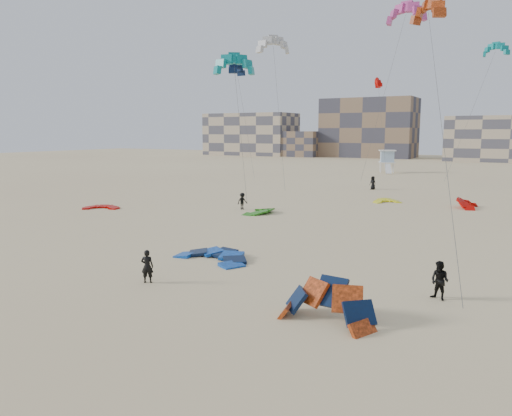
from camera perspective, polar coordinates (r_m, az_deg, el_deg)
The scene contains 23 objects.
ground at distance 26.86m, azimuth -10.05°, elevation -8.30°, with size 320.00×320.00×0.00m, color beige.
kite_ground_blue at distance 31.07m, azimuth -4.92°, elevation -5.87°, with size 4.57×4.75×0.77m, color blue, non-canonical shape.
kite_ground_orange at distance 21.37m, azimuth 7.88°, elevation -12.76°, with size 4.28×3.16×2.84m, color #FF541B, non-canonical shape.
kite_ground_red at distance 53.66m, azimuth -17.27°, elevation -0.06°, with size 3.31×3.51×0.43m, color #DC0100, non-canonical shape.
kite_ground_green at distance 48.56m, azimuth 0.30°, elevation -0.55°, with size 3.78×3.96×0.84m, color #358814, non-canonical shape.
kite_ground_red_far at distance 56.08m, azimuth 23.03°, elevation 0.00°, with size 3.35×3.19×1.59m, color #DC0100, non-canonical shape.
kite_ground_yellow at distance 57.57m, azimuth 14.75°, elevation 0.62°, with size 2.87×2.97×0.70m, color #FEFF1E, non-canonical shape.
kitesurfer_main at distance 26.69m, azimuth -12.33°, elevation -6.52°, with size 0.64×0.42×1.75m, color black.
kitesurfer_b at distance 25.01m, azimuth 20.26°, elevation -7.80°, with size 0.90×0.70×1.84m, color black.
kitesurfer_c at distance 50.62m, azimuth -1.57°, elevation 0.80°, with size 1.09×0.63×1.69m, color black.
kitesurfer_e at distance 69.98m, azimuth 13.21°, elevation 2.82°, with size 0.89×0.58×1.83m, color black.
kite_fly_teal_a at distance 46.66m, azimuth -2.51°, elevation 15.88°, with size 4.86×4.84×13.81m.
kite_fly_orange at distance 51.09m, azimuth 19.09°, elevation 20.40°, with size 10.31×31.62×18.99m.
kite_fly_grey at distance 61.31m, azimuth 1.99°, elevation 17.98°, with size 5.27×5.26×17.99m.
kite_fly_pink at distance 67.20m, azimuth 16.74°, elevation 20.41°, with size 8.80×6.28×22.51m.
kite_fly_navy at distance 74.09m, azimuth -2.23°, elevation 15.62°, with size 4.61×4.70×17.07m.
kite_fly_teal_b at distance 81.53m, azimuth 25.71°, elevation 15.91°, with size 6.76×9.70×19.22m.
kite_fly_red at distance 87.24m, azimuth 13.80°, elevation 13.65°, with size 4.96×5.98×15.88m.
lifeguard_tower_far at distance 100.24m, azimuth 14.73°, elevation 5.18°, with size 3.94×6.43×4.35m.
condo_west_a at distance 172.92m, azimuth -0.58°, elevation 8.42°, with size 30.00×15.00×14.00m, color tan.
condo_west_b at distance 160.62m, azimuth 12.77°, elevation 8.90°, with size 28.00×14.00×18.00m, color #7D624B.
condo_mid at distance 149.90m, azimuth 27.17°, elevation 7.05°, with size 32.00×16.00×12.00m, color tan.
condo_fill_left at distance 162.05m, azimuth 5.25°, elevation 7.30°, with size 12.00×10.00×8.00m, color #7D624B.
Camera 1 is at (16.46, -19.75, 7.78)m, focal length 35.00 mm.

